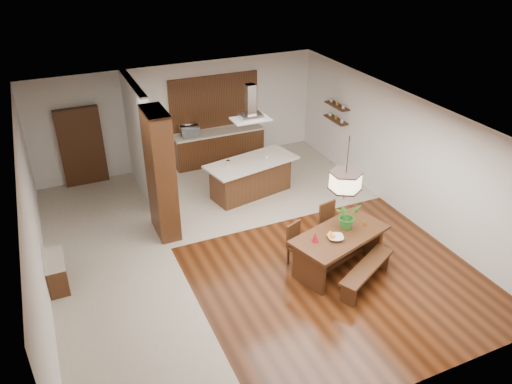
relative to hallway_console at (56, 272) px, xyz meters
name	(u,v)px	position (x,y,z in m)	size (l,w,h in m)	color
room_shell	(242,159)	(3.81, -0.20, 1.75)	(9.00, 9.04, 2.92)	#331709
tile_hallway	(116,277)	(1.06, -0.20, -0.31)	(2.50, 9.00, 0.01)	#BCB09C
tile_kitchen	(250,184)	(5.06, 2.30, -0.31)	(5.50, 4.00, 0.01)	#BCB09C
soffit_band	(242,120)	(3.81, -0.20, 2.57)	(8.00, 9.00, 0.02)	#411F10
partition_pier	(161,175)	(2.41, 1.00, 1.14)	(0.45, 1.00, 2.90)	black
partition_stub	(139,140)	(2.41, 3.10, 1.14)	(0.18, 2.40, 2.90)	silver
hallway_console	(56,272)	(0.00, 0.00, 0.00)	(0.37, 0.88, 0.63)	black
hallway_doorway	(82,147)	(1.11, 4.20, 0.74)	(1.10, 0.20, 2.10)	black
rear_counter	(219,146)	(4.81, 4.00, 0.16)	(2.60, 0.62, 0.95)	black
kitchen_window	(214,101)	(4.81, 4.26, 1.44)	(2.60, 0.08, 1.50)	#9F5B2F
shelf_lower	(336,120)	(7.68, 2.40, 1.08)	(0.26, 0.90, 0.04)	black
shelf_upper	(337,106)	(7.68, 2.40, 1.49)	(0.26, 0.90, 0.04)	black
dining_table	(339,243)	(5.25, -1.72, 0.29)	(2.19, 1.52, 0.83)	black
dining_bench	(366,275)	(5.46, -2.41, -0.09)	(1.59, 0.35, 0.45)	black
dining_chair_left	(300,245)	(4.60, -1.28, 0.14)	(0.40, 0.40, 0.90)	black
dining_chair_right	(332,226)	(5.55, -1.00, 0.18)	(0.44, 0.44, 0.99)	black
pendant_lantern	(347,169)	(5.25, -1.72, 1.93)	(0.64, 0.64, 1.31)	#F8EABE
foliage_plant	(347,216)	(5.49, -1.57, 0.78)	(0.48, 0.41, 0.53)	#2C7426
fruit_bowl	(336,238)	(5.06, -1.86, 0.55)	(0.30, 0.30, 0.07)	beige
napkin_cone	(315,237)	(4.66, -1.76, 0.62)	(0.14, 0.14, 0.21)	#AB0C1D
gold_ornament	(364,224)	(5.84, -1.68, 0.56)	(0.06, 0.06, 0.09)	gold
kitchen_island	(251,177)	(4.87, 1.82, 0.17)	(2.46, 1.45, 0.95)	black
range_hood	(250,102)	(4.87, 1.82, 2.15)	(0.90, 0.55, 0.87)	silver
island_cup	(267,157)	(5.27, 1.74, 0.68)	(0.11, 0.11, 0.09)	silver
microwave	(190,131)	(3.99, 3.99, 0.77)	(0.49, 0.33, 0.27)	#B6BABD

